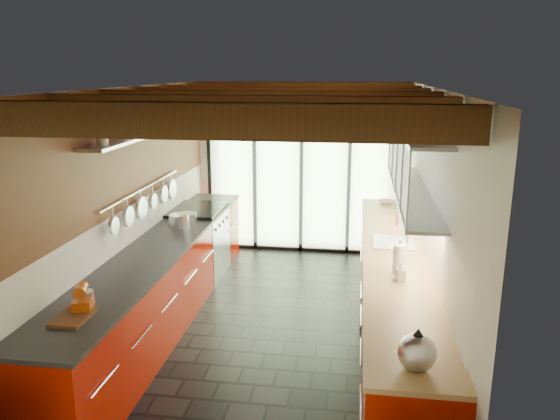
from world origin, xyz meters
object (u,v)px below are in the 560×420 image
object	(u,v)px
stand_mixer	(83,299)
paper_towel	(399,259)
kettle	(417,350)
soap_bottle	(401,272)
bowl	(386,202)

from	to	relation	value
stand_mixer	paper_towel	distance (m)	2.80
paper_towel	kettle	bearing A→B (deg)	-90.00
stand_mixer	soap_bottle	bearing A→B (deg)	21.19
bowl	paper_towel	bearing A→B (deg)	-90.00
soap_bottle	kettle	bearing A→B (deg)	-90.00
kettle	paper_towel	distance (m)	1.71
bowl	soap_bottle	bearing A→B (deg)	-90.00
kettle	soap_bottle	xyz separation A→B (m)	(0.00, 1.51, -0.04)
kettle	bowl	distance (m)	4.48
bowl	stand_mixer	bearing A→B (deg)	-122.73
stand_mixer	kettle	size ratio (longest dim) A/B	0.90
kettle	soap_bottle	world-z (taller)	kettle
soap_bottle	paper_towel	bearing A→B (deg)	90.00
paper_towel	soap_bottle	world-z (taller)	paper_towel
paper_towel	soap_bottle	size ratio (longest dim) A/B	1.94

